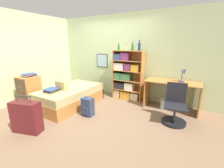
# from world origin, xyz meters

# --- Properties ---
(ground_plane) EXTENTS (14.00, 14.00, 0.00)m
(ground_plane) POSITION_xyz_m (0.00, 0.00, 0.00)
(ground_plane) COLOR #84664C
(wall_back) EXTENTS (10.00, 0.09, 2.60)m
(wall_back) POSITION_xyz_m (-0.00, 1.49, 1.30)
(wall_back) COLOR beige
(wall_back) RESTS_ON ground_plane
(wall_left) EXTENTS (0.06, 10.00, 2.60)m
(wall_left) POSITION_xyz_m (-2.10, 0.00, 1.30)
(wall_left) COLOR beige
(wall_left) RESTS_ON ground_plane
(bed) EXTENTS (1.04, 1.85, 0.51)m
(bed) POSITION_xyz_m (-0.63, 0.02, 0.25)
(bed) COLOR #B77538
(bed) RESTS_ON ground_plane
(handbag) EXTENTS (0.35, 0.16, 0.39)m
(handbag) POSITION_xyz_m (-0.69, -0.22, 0.64)
(handbag) COLOR tan
(handbag) RESTS_ON bed
(book_stack_on_bed) EXTENTS (0.31, 0.38, 0.09)m
(book_stack_on_bed) POSITION_xyz_m (-0.74, -0.51, 0.56)
(book_stack_on_bed) COLOR beige
(book_stack_on_bed) RESTS_ON bed
(suitcase) EXTENTS (0.61, 0.39, 0.76)m
(suitcase) POSITION_xyz_m (-0.37, -1.43, 0.32)
(suitcase) COLOR #5B191E
(suitcase) RESTS_ON ground_plane
(dresser) EXTENTS (0.50, 0.47, 0.86)m
(dresser) POSITION_xyz_m (-1.50, -0.65, 0.43)
(dresser) COLOR #B77538
(dresser) RESTS_ON ground_plane
(magazine_pile_on_dresser) EXTENTS (0.34, 0.38, 0.07)m
(magazine_pile_on_dresser) POSITION_xyz_m (-1.49, -0.60, 0.90)
(magazine_pile_on_dresser) COLOR #334C84
(magazine_pile_on_dresser) RESTS_ON dresser
(bookcase) EXTENTS (0.94, 0.33, 1.51)m
(bookcase) POSITION_xyz_m (0.52, 1.27, 0.69)
(bookcase) COLOR #B77538
(bookcase) RESTS_ON ground_plane
(bottle_green) EXTENTS (0.06, 0.06, 0.22)m
(bottle_green) POSITION_xyz_m (0.27, 1.23, 1.60)
(bottle_green) COLOR #1E6B2D
(bottle_green) RESTS_ON bookcase
(bottle_brown) EXTENTS (0.06, 0.06, 0.20)m
(bottle_brown) POSITION_xyz_m (0.50, 1.25, 1.59)
(bottle_brown) COLOR #B7BCC1
(bottle_brown) RESTS_ON bookcase
(bottle_clear) EXTENTS (0.07, 0.07, 0.25)m
(bottle_clear) POSITION_xyz_m (0.68, 1.31, 1.61)
(bottle_clear) COLOR #1E6B2D
(bottle_clear) RESTS_ON bookcase
(bottle_blue) EXTENTS (0.08, 0.08, 0.30)m
(bottle_blue) POSITION_xyz_m (0.91, 1.26, 1.63)
(bottle_blue) COLOR navy
(bottle_blue) RESTS_ON bookcase
(desk) EXTENTS (1.35, 0.60, 0.77)m
(desk) POSITION_xyz_m (1.91, 1.14, 0.54)
(desk) COLOR #B77538
(desk) RESTS_ON ground_plane
(desk_lamp) EXTENTS (0.21, 0.16, 0.37)m
(desk_lamp) POSITION_xyz_m (2.14, 1.22, 1.00)
(desk_lamp) COLOR navy
(desk_lamp) RESTS_ON desk
(desk_chair) EXTENTS (0.54, 0.54, 0.88)m
(desk_chair) POSITION_xyz_m (2.10, 0.43, 0.27)
(desk_chair) COLOR black
(desk_chair) RESTS_ON ground_plane
(backpack) EXTENTS (0.27, 0.23, 0.45)m
(backpack) POSITION_xyz_m (0.23, -0.28, 0.22)
(backpack) COLOR #2D3856
(backpack) RESTS_ON ground_plane
(waste_bin) EXTENTS (0.24, 0.24, 0.28)m
(waste_bin) POSITION_xyz_m (1.78, 1.08, 0.14)
(waste_bin) COLOR #B7B2A8
(waste_bin) RESTS_ON ground_plane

